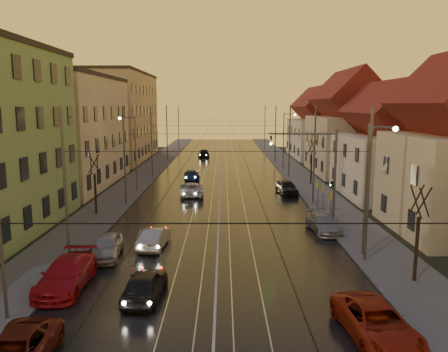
{
  "coord_description": "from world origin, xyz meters",
  "views": [
    {
      "loc": [
        0.39,
        -15.28,
        9.07
      ],
      "look_at": [
        0.42,
        22.33,
        2.92
      ],
      "focal_mm": 35.0,
      "sensor_mm": 36.0,
      "label": 1
    }
  ],
  "objects_px": {
    "parked_left_3": "(106,246)",
    "traffic_light_mast": "(322,164)",
    "driving_car_3": "(192,175)",
    "parked_right_2": "(287,187)",
    "street_lamp_1": "(372,177)",
    "driving_car_4": "(204,153)",
    "parked_right_0": "(376,323)",
    "street_lamp_3": "(286,135)",
    "driving_car_0": "(145,284)",
    "parked_left_2": "(66,274)",
    "street_lamp_2": "(133,146)",
    "driving_car_2": "(191,189)",
    "driving_car_1": "(154,237)",
    "parked_right_1": "(324,223)"
  },
  "relations": [
    {
      "from": "parked_left_3",
      "to": "traffic_light_mast",
      "type": "bearing_deg",
      "value": 23.54
    },
    {
      "from": "driving_car_3",
      "to": "parked_right_2",
      "type": "xyz_separation_m",
      "value": [
        10.35,
        -8.72,
        0.11
      ]
    },
    {
      "from": "traffic_light_mast",
      "to": "street_lamp_1",
      "type": "bearing_deg",
      "value": -82.09
    },
    {
      "from": "parked_left_3",
      "to": "driving_car_4",
      "type": "bearing_deg",
      "value": 80.32
    },
    {
      "from": "street_lamp_1",
      "to": "parked_right_0",
      "type": "relative_size",
      "value": 1.63
    },
    {
      "from": "street_lamp_3",
      "to": "driving_car_0",
      "type": "height_order",
      "value": "street_lamp_3"
    },
    {
      "from": "parked_right_2",
      "to": "parked_left_2",
      "type": "bearing_deg",
      "value": -127.34
    },
    {
      "from": "street_lamp_1",
      "to": "parked_left_2",
      "type": "bearing_deg",
      "value": -164.37
    },
    {
      "from": "street_lamp_3",
      "to": "traffic_light_mast",
      "type": "relative_size",
      "value": 1.11
    },
    {
      "from": "street_lamp_3",
      "to": "driving_car_0",
      "type": "xyz_separation_m",
      "value": [
        -12.44,
        -41.75,
        -4.19
      ]
    },
    {
      "from": "parked_left_3",
      "to": "parked_right_2",
      "type": "xyz_separation_m",
      "value": [
        13.48,
        18.77,
        0.04
      ]
    },
    {
      "from": "driving_car_3",
      "to": "parked_right_0",
      "type": "relative_size",
      "value": 0.89
    },
    {
      "from": "street_lamp_1",
      "to": "parked_left_3",
      "type": "relative_size",
      "value": 1.95
    },
    {
      "from": "traffic_light_mast",
      "to": "driving_car_0",
      "type": "distance_m",
      "value": 18.24
    },
    {
      "from": "street_lamp_2",
      "to": "driving_car_2",
      "type": "xyz_separation_m",
      "value": [
        6.24,
        -2.05,
        -4.21
      ]
    },
    {
      "from": "driving_car_1",
      "to": "parked_right_1",
      "type": "xyz_separation_m",
      "value": [
        11.69,
        3.51,
        -0.02
      ]
    },
    {
      "from": "street_lamp_2",
      "to": "parked_right_0",
      "type": "relative_size",
      "value": 1.63
    },
    {
      "from": "street_lamp_2",
      "to": "driving_car_4",
      "type": "relative_size",
      "value": 1.77
    },
    {
      "from": "street_lamp_3",
      "to": "driving_car_4",
      "type": "xyz_separation_m",
      "value": [
        -12.19,
        14.26,
        -4.12
      ]
    },
    {
      "from": "street_lamp_2",
      "to": "parked_right_2",
      "type": "bearing_deg",
      "value": -5.05
    },
    {
      "from": "parked_left_2",
      "to": "parked_right_0",
      "type": "xyz_separation_m",
      "value": [
        13.8,
        -4.79,
        -0.05
      ]
    },
    {
      "from": "parked_left_2",
      "to": "parked_right_2",
      "type": "bearing_deg",
      "value": 58.06
    },
    {
      "from": "street_lamp_3",
      "to": "parked_right_0",
      "type": "xyz_separation_m",
      "value": [
        -2.77,
        -45.43,
        -4.2
      ]
    },
    {
      "from": "driving_car_0",
      "to": "parked_right_2",
      "type": "height_order",
      "value": "parked_right_2"
    },
    {
      "from": "driving_car_1",
      "to": "driving_car_4",
      "type": "bearing_deg",
      "value": -86.18
    },
    {
      "from": "street_lamp_3",
      "to": "parked_left_3",
      "type": "bearing_deg",
      "value": -113.52
    },
    {
      "from": "street_lamp_2",
      "to": "parked_left_3",
      "type": "height_order",
      "value": "street_lamp_2"
    },
    {
      "from": "parked_left_2",
      "to": "parked_right_2",
      "type": "height_order",
      "value": "parked_right_2"
    },
    {
      "from": "street_lamp_2",
      "to": "parked_left_2",
      "type": "relative_size",
      "value": 1.58
    },
    {
      "from": "traffic_light_mast",
      "to": "driving_car_2",
      "type": "xyz_separation_m",
      "value": [
        -10.86,
        9.96,
        -3.92
      ]
    },
    {
      "from": "driving_car_2",
      "to": "parked_left_2",
      "type": "relative_size",
      "value": 0.97
    },
    {
      "from": "parked_right_1",
      "to": "driving_car_3",
      "type": "bearing_deg",
      "value": 112.13
    },
    {
      "from": "driving_car_3",
      "to": "parked_left_3",
      "type": "xyz_separation_m",
      "value": [
        -3.13,
        -27.49,
        0.07
      ]
    },
    {
      "from": "driving_car_3",
      "to": "parked_left_3",
      "type": "bearing_deg",
      "value": 76.76
    },
    {
      "from": "driving_car_0",
      "to": "driving_car_3",
      "type": "relative_size",
      "value": 0.93
    },
    {
      "from": "driving_car_1",
      "to": "driving_car_2",
      "type": "relative_size",
      "value": 0.82
    },
    {
      "from": "driving_car_3",
      "to": "street_lamp_3",
      "type": "bearing_deg",
      "value": -152.19
    },
    {
      "from": "driving_car_1",
      "to": "driving_car_3",
      "type": "distance_m",
      "value": 25.61
    },
    {
      "from": "parked_left_2",
      "to": "driving_car_0",
      "type": "bearing_deg",
      "value": -15.52
    },
    {
      "from": "driving_car_3",
      "to": "parked_right_0",
      "type": "bearing_deg",
      "value": 98.27
    },
    {
      "from": "traffic_light_mast",
      "to": "parked_right_0",
      "type": "distance_m",
      "value": 17.94
    },
    {
      "from": "parked_right_1",
      "to": "street_lamp_1",
      "type": "bearing_deg",
      "value": -78.48
    },
    {
      "from": "parked_left_3",
      "to": "street_lamp_3",
      "type": "bearing_deg",
      "value": 60.83
    },
    {
      "from": "street_lamp_1",
      "to": "street_lamp_3",
      "type": "xyz_separation_m",
      "value": [
        0.0,
        36.0,
        0.0
      ]
    },
    {
      "from": "traffic_light_mast",
      "to": "parked_right_1",
      "type": "relative_size",
      "value": 1.64
    },
    {
      "from": "street_lamp_2",
      "to": "traffic_light_mast",
      "type": "xyz_separation_m",
      "value": [
        17.1,
        -12.0,
        -0.29
      ]
    },
    {
      "from": "driving_car_2",
      "to": "driving_car_0",
      "type": "bearing_deg",
      "value": 83.53
    },
    {
      "from": "traffic_light_mast",
      "to": "driving_car_3",
      "type": "bearing_deg",
      "value": 120.79
    },
    {
      "from": "street_lamp_3",
      "to": "parked_left_3",
      "type": "relative_size",
      "value": 1.95
    },
    {
      "from": "driving_car_0",
      "to": "driving_car_2",
      "type": "bearing_deg",
      "value": -87.66
    }
  ]
}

